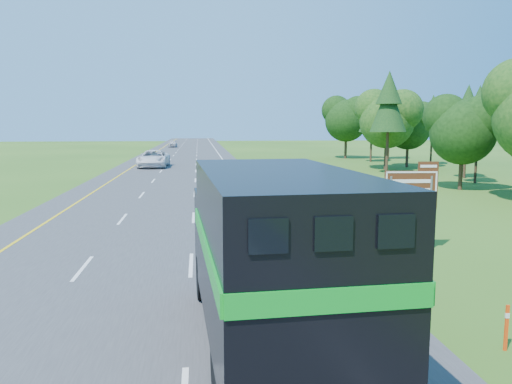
# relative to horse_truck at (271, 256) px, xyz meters

# --- Properties ---
(road) EXTENTS (15.00, 260.00, 0.04)m
(road) POSITION_rel_horse_truck_xyz_m (-3.62, 46.06, -2.15)
(road) COLOR #38383A
(road) RESTS_ON ground
(lane_markings) EXTENTS (11.15, 260.00, 0.01)m
(lane_markings) POSITION_rel_horse_truck_xyz_m (-3.62, 46.06, -2.12)
(lane_markings) COLOR yellow
(lane_markings) RESTS_ON road
(tree_wall_right) EXTENTS (16.00, 100.00, 12.00)m
(tree_wall_right) POSITION_rel_horse_truck_xyz_m (22.38, 26.06, 3.83)
(tree_wall_right) COLOR #0E340F
(tree_wall_right) RESTS_ON ground
(horse_truck) EXTENTS (3.26, 9.12, 3.98)m
(horse_truck) POSITION_rel_horse_truck_xyz_m (0.00, 0.00, 0.00)
(horse_truck) COLOR black
(horse_truck) RESTS_ON road
(white_suv) EXTENTS (3.51, 7.15, 1.95)m
(white_suv) POSITION_rel_horse_truck_xyz_m (-6.66, 48.58, -1.15)
(white_suv) COLOR silver
(white_suv) RESTS_ON road
(far_car) EXTENTS (1.89, 4.38, 1.47)m
(far_car) POSITION_rel_horse_truck_xyz_m (-7.07, 101.24, -1.39)
(far_car) COLOR #B0B0B7
(far_car) RESTS_ON road
(exit_sign) EXTENTS (2.06, 0.21, 3.50)m
(exit_sign) POSITION_rel_horse_truck_xyz_m (6.62, 8.11, 0.10)
(exit_sign) COLOR gray
(exit_sign) RESTS_ON ground
(delineator) EXTENTS (0.08, 0.05, 1.03)m
(delineator) POSITION_rel_horse_truck_xyz_m (5.11, -0.36, -1.62)
(delineator) COLOR #FF3F0D
(delineator) RESTS_ON ground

